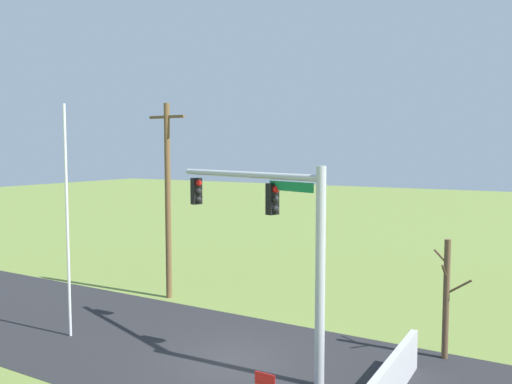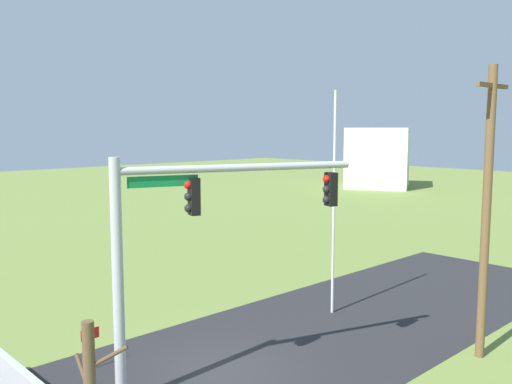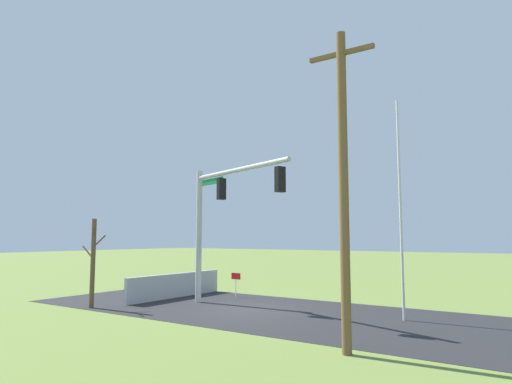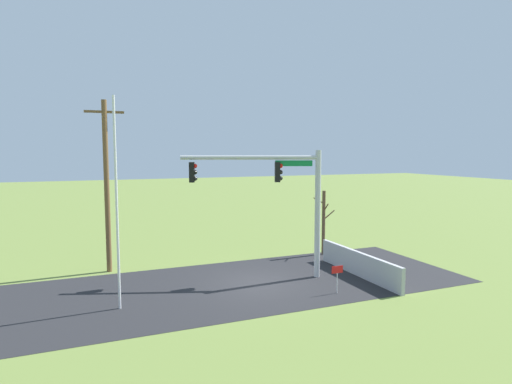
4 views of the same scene
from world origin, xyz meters
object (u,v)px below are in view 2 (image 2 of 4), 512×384
(utility_pole, at_px, (486,209))
(distant_building, at_px, (378,158))
(signal_mast, at_px, (188,229))
(open_sign, at_px, (90,339))
(flagpole, at_px, (334,204))

(utility_pole, relative_size, distant_building, 1.13)
(utility_pole, bearing_deg, signal_mast, -28.93)
(signal_mast, relative_size, open_sign, 5.24)
(flagpole, xyz_separation_m, utility_pole, (-0.10, 5.64, 0.39))
(signal_mast, bearing_deg, distant_building, -150.95)
(signal_mast, bearing_deg, open_sign, -66.82)
(utility_pole, xyz_separation_m, distant_building, (-38.76, -30.10, -1.07))
(utility_pole, relative_size, open_sign, 7.17)
(distant_building, bearing_deg, open_sign, 175.99)
(utility_pole, bearing_deg, open_sign, -38.95)
(signal_mast, xyz_separation_m, utility_pole, (-7.74, 4.28, 0.17))
(flagpole, relative_size, distant_building, 1.08)
(flagpole, height_order, distant_building, flagpole)
(open_sign, height_order, distant_building, distant_building)
(flagpole, bearing_deg, signal_mast, 10.08)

